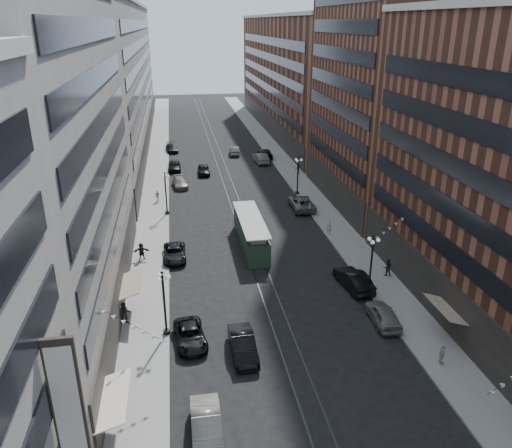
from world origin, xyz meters
TOP-DOWN VIEW (x-y plane):
  - ground at (0.00, 60.00)m, footprint 220.00×220.00m
  - sidewalk_west at (-11.00, 70.00)m, footprint 4.00×180.00m
  - sidewalk_east at (11.00, 70.00)m, footprint 4.00×180.00m
  - rail_west at (-0.70, 70.00)m, footprint 0.12×180.00m
  - rail_east at (0.70, 70.00)m, footprint 0.12×180.00m
  - building_west_mid at (-17.00, 33.00)m, footprint 8.00×36.00m
  - building_west_far at (-17.00, 96.00)m, footprint 8.00×90.00m
  - building_east_mid at (17.00, 28.00)m, footprint 8.00×30.00m
  - building_east_tower at (17.00, 56.00)m, footprint 8.00×26.00m
  - building_east_far at (17.00, 105.00)m, footprint 8.00×72.00m
  - lamppost_sw_far at (-9.20, 28.00)m, footprint 1.03×1.14m
  - lamppost_sw_mid at (-9.20, 55.00)m, footprint 1.03×1.14m
  - lamppost_se_far at (9.20, 32.00)m, footprint 1.03×1.14m
  - lamppost_se_mid at (9.20, 60.00)m, footprint 1.03×1.14m
  - streetcar at (0.00, 43.81)m, footprint 2.57×11.62m
  - car_1 at (-6.80, 16.84)m, footprint 1.77×5.07m
  - car_2 at (-7.37, 26.63)m, footprint 2.74×5.06m
  - car_4 at (8.40, 26.85)m, footprint 2.09×4.78m
  - car_5 at (-3.56, 24.54)m, footprint 1.84×5.03m
  - pedestrian_2 at (-12.50, 29.94)m, footprint 1.03×0.71m
  - pedestrian_4 at (10.41, 20.97)m, footprint 0.67×1.02m
  - car_7 at (-8.40, 41.71)m, footprint 2.32×4.98m
  - car_8 at (-7.31, 66.35)m, footprint 2.56×5.00m
  - car_9 at (-8.04, 75.48)m, footprint 2.10×5.13m
  - car_10 at (7.98, 32.83)m, footprint 2.56×5.50m
  - car_11 at (8.40, 54.25)m, footprint 3.01×6.21m
  - car_12 at (8.40, 81.49)m, footprint 2.40×5.65m
  - car_13 at (-3.35, 72.64)m, footprint 1.96×4.68m
  - car_14 at (3.17, 84.80)m, footprint 1.90×4.75m
  - pedestrian_5 at (-11.77, 41.98)m, footprint 1.67×0.52m
  - pedestrian_6 at (-10.48, 59.93)m, footprint 0.99×0.73m
  - pedestrian_7 at (11.96, 34.43)m, footprint 0.90×0.60m
  - pedestrian_8 at (9.50, 45.43)m, footprint 0.69×0.54m
  - pedestrian_9 at (11.80, 69.92)m, footprint 1.15×0.68m
  - car_extra_0 at (6.99, 78.15)m, footprint 2.35×5.42m
  - car_extra_1 at (-8.40, 88.90)m, footprint 2.59×5.23m

SIDE VIEW (x-z plane):
  - ground at x=0.00m, z-range 0.00..0.00m
  - rail_west at x=-0.70m, z-range 0.00..0.02m
  - rail_east at x=0.70m, z-range 0.00..0.02m
  - sidewalk_west at x=-11.00m, z-range 0.00..0.15m
  - sidewalk_east at x=11.00m, z-range 0.00..0.15m
  - car_2 at x=-7.37m, z-range 0.00..1.35m
  - car_7 at x=-8.40m, z-range 0.00..1.38m
  - car_8 at x=-7.31m, z-range 0.00..1.39m
  - car_extra_1 at x=-8.40m, z-range 0.00..1.46m
  - car_14 at x=3.17m, z-range 0.00..1.54m
  - car_13 at x=-3.35m, z-range 0.00..1.58m
  - car_4 at x=8.40m, z-range 0.00..1.60m
  - car_12 at x=8.40m, z-range 0.00..1.63m
  - car_5 at x=-3.56m, z-range 0.00..1.65m
  - car_1 at x=-6.80m, z-range 0.00..1.67m
  - car_11 at x=8.40m, z-range 0.00..1.70m
  - car_extra_0 at x=6.99m, z-range 0.00..1.73m
  - car_9 at x=-8.04m, z-range 0.00..1.74m
  - car_10 at x=7.98m, z-range 0.00..1.74m
  - pedestrian_6 at x=-10.48m, z-range 0.15..1.69m
  - pedestrian_4 at x=10.41m, z-range 0.15..1.75m
  - pedestrian_8 at x=9.50m, z-range 0.15..1.80m
  - pedestrian_9 at x=11.80m, z-range 0.15..1.81m
  - pedestrian_7 at x=11.96m, z-range 0.15..1.86m
  - pedestrian_5 at x=-11.77m, z-range 0.15..1.93m
  - pedestrian_2 at x=-12.50m, z-range 0.15..2.09m
  - streetcar at x=0.00m, z-range -0.12..3.09m
  - lamppost_sw_far at x=-9.20m, z-range 0.34..5.86m
  - lamppost_sw_mid at x=-9.20m, z-range 0.34..5.86m
  - lamppost_se_far at x=9.20m, z-range 0.34..5.86m
  - lamppost_se_mid at x=9.20m, z-range 0.34..5.86m
  - building_east_mid at x=17.00m, z-range 0.00..24.00m
  - building_east_far at x=17.00m, z-range 0.00..24.00m
  - building_west_far at x=-17.00m, z-range 0.00..26.00m
  - building_west_mid at x=-17.00m, z-range 0.00..28.00m
  - building_east_tower at x=17.00m, z-range 0.00..42.00m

